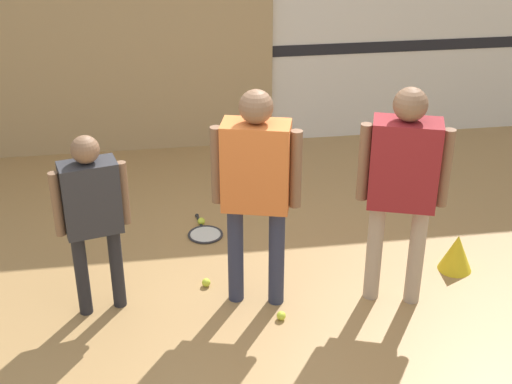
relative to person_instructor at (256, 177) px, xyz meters
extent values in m
plane|color=#A87F4C|center=(-0.05, -0.18, -1.01)|extent=(16.00, 16.00, 0.00)
cube|color=black|center=(-0.05, 3.02, 0.01)|extent=(16.00, 0.01, 0.12)
cube|color=tan|center=(-1.00, 3.00, 0.10)|extent=(3.26, 0.05, 2.23)
cylinder|color=#2D334C|center=(-0.14, 0.04, -0.62)|extent=(0.11, 0.11, 0.79)
cylinder|color=#2D334C|center=(0.14, -0.04, -0.62)|extent=(0.11, 0.11, 0.79)
cube|color=orange|center=(0.00, 0.00, 0.08)|extent=(0.51, 0.37, 0.62)
sphere|color=brown|center=(0.00, 0.00, 0.51)|extent=(0.23, 0.23, 0.23)
cylinder|color=brown|center=(-0.26, 0.07, 0.08)|extent=(0.08, 0.08, 0.56)
cylinder|color=brown|center=(0.26, -0.07, 0.08)|extent=(0.08, 0.08, 0.56)
cylinder|color=#232328|center=(-1.24, 0.03, -0.69)|extent=(0.10, 0.10, 0.65)
cylinder|color=#232328|center=(-1.00, 0.09, -0.69)|extent=(0.10, 0.10, 0.65)
cube|color=#2D2D33|center=(-1.12, 0.06, -0.10)|extent=(0.42, 0.29, 0.52)
sphere|color=brown|center=(-1.12, 0.06, 0.25)|extent=(0.19, 0.19, 0.19)
cylinder|color=brown|center=(-1.34, 0.01, -0.11)|extent=(0.07, 0.07, 0.46)
cylinder|color=brown|center=(-0.90, 0.11, -0.11)|extent=(0.07, 0.07, 0.46)
cylinder|color=tan|center=(1.14, -0.18, -0.62)|extent=(0.12, 0.12, 0.79)
cylinder|color=tan|center=(0.86, -0.08, -0.62)|extent=(0.12, 0.12, 0.79)
cube|color=maroon|center=(1.00, -0.13, 0.09)|extent=(0.52, 0.39, 0.63)
sphere|color=brown|center=(1.00, -0.13, 0.52)|extent=(0.23, 0.23, 0.23)
cylinder|color=brown|center=(1.26, -0.22, 0.08)|extent=(0.08, 0.08, 0.56)
cylinder|color=brown|center=(0.74, -0.04, 0.08)|extent=(0.08, 0.08, 0.56)
torus|color=#28282D|center=(-0.29, 1.00, -1.00)|extent=(0.34, 0.34, 0.02)
cylinder|color=silver|center=(-0.29, 1.00, -1.00)|extent=(0.26, 0.26, 0.01)
cylinder|color=black|center=(-0.33, 1.25, -1.00)|extent=(0.05, 0.22, 0.02)
sphere|color=black|center=(-0.34, 1.36, -1.00)|extent=(0.03, 0.03, 0.03)
sphere|color=#CCE038|center=(0.14, -0.27, -0.98)|extent=(0.07, 0.07, 0.07)
sphere|color=#CCE038|center=(-0.31, 1.20, -0.98)|extent=(0.07, 0.07, 0.07)
sphere|color=#CCE038|center=(-0.35, 0.23, -0.98)|extent=(0.07, 0.07, 0.07)
cone|color=yellow|center=(1.63, 0.18, -0.86)|extent=(0.27, 0.27, 0.31)
camera|label=1|loc=(-0.65, -4.33, 2.11)|focal=50.00mm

